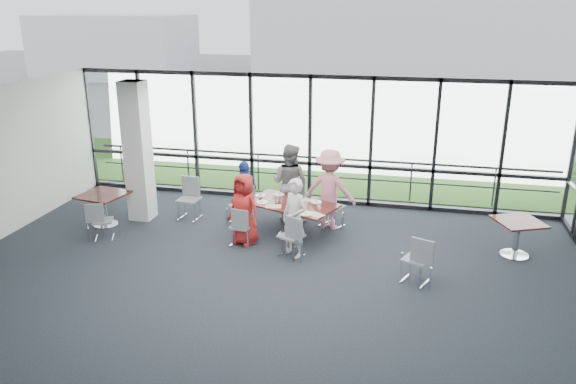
% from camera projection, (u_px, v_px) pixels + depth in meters
% --- Properties ---
extents(floor, '(12.00, 10.00, 0.02)m').
position_uv_depth(floor, '(256.00, 296.00, 9.71)').
color(floor, black).
rests_on(floor, ground).
extents(ceiling, '(12.00, 10.00, 0.04)m').
position_uv_depth(ceiling, '(252.00, 112.00, 8.68)').
color(ceiling, silver).
rests_on(ceiling, ground).
extents(curtain_wall_back, '(12.00, 0.10, 3.20)m').
position_uv_depth(curtain_wall_back, '(310.00, 140.00, 13.81)').
color(curtain_wall_back, white).
rests_on(curtain_wall_back, ground).
extents(structural_column, '(0.50, 0.50, 3.20)m').
position_uv_depth(structural_column, '(138.00, 152.00, 12.72)').
color(structural_column, silver).
rests_on(structural_column, ground).
extents(apron, '(80.00, 70.00, 0.02)m').
position_uv_depth(apron, '(337.00, 153.00, 18.95)').
color(apron, gray).
rests_on(apron, ground).
extents(grass_strip, '(80.00, 5.00, 0.01)m').
position_uv_depth(grass_strip, '(327.00, 168.00, 17.09)').
color(grass_strip, '#30511B').
rests_on(grass_strip, ground).
extents(hangar_main, '(24.00, 10.00, 6.00)m').
position_uv_depth(hangar_main, '(444.00, 31.00, 37.46)').
color(hangar_main, silver).
rests_on(hangar_main, ground).
extents(hangar_aux, '(10.00, 6.00, 4.00)m').
position_uv_depth(hangar_aux, '(115.00, 45.00, 38.69)').
color(hangar_aux, silver).
rests_on(hangar_aux, ground).
extents(guard_rail, '(12.00, 0.06, 0.06)m').
position_uv_depth(guard_rail, '(314.00, 176.00, 14.72)').
color(guard_rail, '#2D2D33').
rests_on(guard_rail, ground).
extents(main_table, '(2.16, 1.66, 0.75)m').
position_uv_depth(main_table, '(291.00, 209.00, 12.01)').
color(main_table, '#351010').
rests_on(main_table, ground).
extents(side_table_left, '(1.09, 1.09, 0.75)m').
position_uv_depth(side_table_left, '(103.00, 198.00, 12.58)').
color(side_table_left, '#351010').
rests_on(side_table_left, ground).
extents(side_table_right, '(1.10, 1.10, 0.75)m').
position_uv_depth(side_table_right, '(518.00, 226.00, 11.04)').
color(side_table_right, '#351010').
rests_on(side_table_right, ground).
extents(diner_near_left, '(0.87, 0.73, 1.52)m').
position_uv_depth(diner_near_left, '(244.00, 209.00, 11.59)').
color(diner_near_left, '#AC1F1D').
rests_on(diner_near_left, ground).
extents(diner_near_right, '(0.72, 0.68, 1.60)m').
position_uv_depth(diner_near_right, '(294.00, 218.00, 11.00)').
color(diner_near_right, silver).
rests_on(diner_near_right, ground).
extents(diner_far_left, '(0.99, 0.74, 1.81)m').
position_uv_depth(diner_far_left, '(290.00, 183.00, 12.80)').
color(diner_far_left, slate).
rests_on(diner_far_left, ground).
extents(diner_far_right, '(1.24, 0.76, 1.81)m').
position_uv_depth(diner_far_right, '(330.00, 190.00, 12.36)').
color(diner_far_right, '#D17A86').
rests_on(diner_far_right, ground).
extents(diner_end, '(0.66, 0.96, 1.49)m').
position_uv_depth(diner_end, '(245.00, 193.00, 12.63)').
color(diner_end, '#2841A4').
rests_on(diner_end, ground).
extents(chair_main_nl, '(0.47, 0.47, 0.82)m').
position_uv_depth(chair_main_nl, '(241.00, 226.00, 11.62)').
color(chair_main_nl, gray).
rests_on(chair_main_nl, ground).
extents(chair_main_nr, '(0.58, 0.58, 0.88)m').
position_uv_depth(chair_main_nr, '(291.00, 236.00, 11.07)').
color(chair_main_nr, gray).
rests_on(chair_main_nr, ground).
extents(chair_main_fl, '(0.50, 0.50, 0.92)m').
position_uv_depth(chair_main_fl, '(295.00, 200.00, 13.03)').
color(chair_main_fl, gray).
rests_on(chair_main_fl, ground).
extents(chair_main_fr, '(0.63, 0.63, 0.94)m').
position_uv_depth(chair_main_fr, '(332.00, 207.00, 12.58)').
color(chair_main_fr, gray).
rests_on(chair_main_fr, ground).
extents(chair_main_end, '(0.57, 0.57, 0.83)m').
position_uv_depth(chair_main_end, '(241.00, 206.00, 12.79)').
color(chair_main_end, gray).
rests_on(chair_main_end, ground).
extents(chair_spare_la, '(0.53, 0.53, 0.82)m').
position_uv_depth(chair_spare_la, '(103.00, 221.00, 11.92)').
color(chair_spare_la, gray).
rests_on(chair_spare_la, ground).
extents(chair_spare_lb, '(0.50, 0.50, 0.95)m').
position_uv_depth(chair_spare_lb, '(189.00, 200.00, 13.01)').
color(chair_spare_lb, gray).
rests_on(chair_spare_lb, ground).
extents(chair_spare_r, '(0.58, 0.58, 0.90)m').
position_uv_depth(chair_spare_r, '(416.00, 259.00, 10.04)').
color(chair_spare_r, gray).
rests_on(chair_spare_r, ground).
extents(plate_nl, '(0.25, 0.25, 0.01)m').
position_uv_depth(plate_nl, '(262.00, 202.00, 12.00)').
color(plate_nl, white).
rests_on(plate_nl, main_table).
extents(plate_nr, '(0.29, 0.29, 0.01)m').
position_uv_depth(plate_nr, '(306.00, 213.00, 11.36)').
color(plate_nr, white).
rests_on(plate_nr, main_table).
extents(plate_fl, '(0.24, 0.24, 0.01)m').
position_uv_depth(plate_fl, '(279.00, 194.00, 12.49)').
color(plate_fl, white).
rests_on(plate_fl, main_table).
extents(plate_fr, '(0.25, 0.25, 0.01)m').
position_uv_depth(plate_fr, '(316.00, 202.00, 12.02)').
color(plate_fr, white).
rests_on(plate_fr, main_table).
extents(plate_end, '(0.25, 0.25, 0.01)m').
position_uv_depth(plate_end, '(260.00, 195.00, 12.42)').
color(plate_end, white).
rests_on(plate_end, main_table).
extents(tumbler_a, '(0.07, 0.07, 0.14)m').
position_uv_depth(tumbler_a, '(277.00, 200.00, 11.93)').
color(tumbler_a, white).
rests_on(tumbler_a, main_table).
extents(tumbler_b, '(0.06, 0.06, 0.13)m').
position_uv_depth(tumbler_b, '(295.00, 205.00, 11.65)').
color(tumbler_b, white).
rests_on(tumbler_b, main_table).
extents(tumbler_c, '(0.07, 0.07, 0.13)m').
position_uv_depth(tumbler_c, '(299.00, 198.00, 12.10)').
color(tumbler_c, white).
rests_on(tumbler_c, main_table).
extents(tumbler_d, '(0.06, 0.06, 0.13)m').
position_uv_depth(tumbler_d, '(260.00, 196.00, 12.21)').
color(tumbler_d, white).
rests_on(tumbler_d, main_table).
extents(menu_a, '(0.36, 0.28, 0.00)m').
position_uv_depth(menu_a, '(273.00, 206.00, 11.78)').
color(menu_a, silver).
rests_on(menu_a, main_table).
extents(menu_b, '(0.40, 0.38, 0.00)m').
position_uv_depth(menu_b, '(316.00, 215.00, 11.31)').
color(menu_b, silver).
rests_on(menu_b, main_table).
extents(menu_c, '(0.31, 0.24, 0.00)m').
position_uv_depth(menu_c, '(308.00, 200.00, 12.15)').
color(menu_c, silver).
rests_on(menu_c, main_table).
extents(condiment_caddy, '(0.10, 0.07, 0.04)m').
position_uv_depth(condiment_caddy, '(295.00, 202.00, 11.95)').
color(condiment_caddy, black).
rests_on(condiment_caddy, main_table).
extents(ketchup_bottle, '(0.06, 0.06, 0.18)m').
position_uv_depth(ketchup_bottle, '(293.00, 198.00, 11.99)').
color(ketchup_bottle, '#B6090A').
rests_on(ketchup_bottle, main_table).
extents(green_bottle, '(0.05, 0.05, 0.20)m').
position_uv_depth(green_bottle, '(296.00, 199.00, 11.94)').
color(green_bottle, '#1F7327').
rests_on(green_bottle, main_table).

